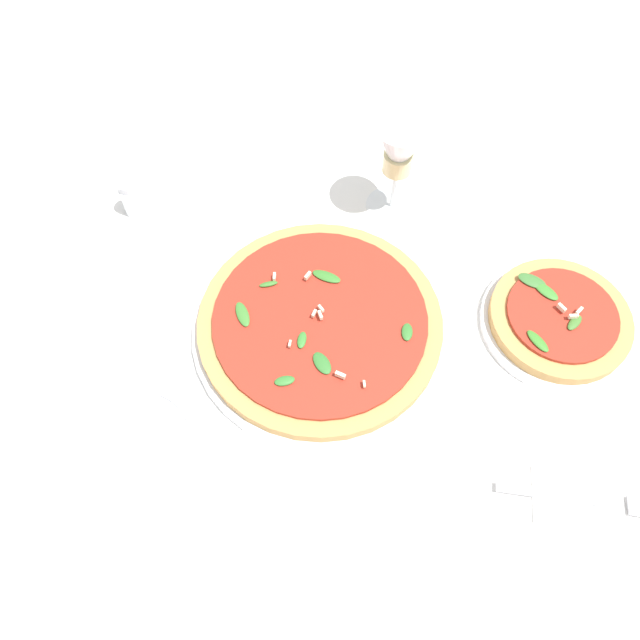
% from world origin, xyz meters
% --- Properties ---
extents(ground_plane, '(6.00, 6.00, 0.00)m').
position_xyz_m(ground_plane, '(0.00, 0.00, 0.00)').
color(ground_plane, white).
extents(pizza_arugula_main, '(0.37, 0.37, 0.05)m').
position_xyz_m(pizza_arugula_main, '(-0.02, 0.01, 0.02)').
color(pizza_arugula_main, white).
rests_on(pizza_arugula_main, ground_plane).
extents(pizza_personal_side, '(0.22, 0.22, 0.05)m').
position_xyz_m(pizza_personal_side, '(0.30, 0.14, 0.02)').
color(pizza_personal_side, white).
rests_on(pizza_personal_side, ground_plane).
extents(wine_glass, '(0.08, 0.08, 0.17)m').
position_xyz_m(wine_glass, '(-0.00, 0.27, 0.12)').
color(wine_glass, white).
rests_on(wine_glass, ground_plane).
extents(napkin, '(0.13, 0.10, 0.01)m').
position_xyz_m(napkin, '(0.37, -0.10, 0.00)').
color(napkin, white).
rests_on(napkin, ground_plane).
extents(fork, '(0.22, 0.07, 0.00)m').
position_xyz_m(fork, '(0.38, -0.10, 0.01)').
color(fork, silver).
rests_on(fork, ground_plane).
extents(side_plate_white, '(0.17, 0.17, 0.02)m').
position_xyz_m(side_plate_white, '(-0.18, -0.25, 0.01)').
color(side_plate_white, white).
rests_on(side_plate_white, ground_plane).
extents(shaker_pepper, '(0.03, 0.03, 0.07)m').
position_xyz_m(shaker_pepper, '(-0.38, 0.10, 0.03)').
color(shaker_pepper, silver).
rests_on(shaker_pepper, ground_plane).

